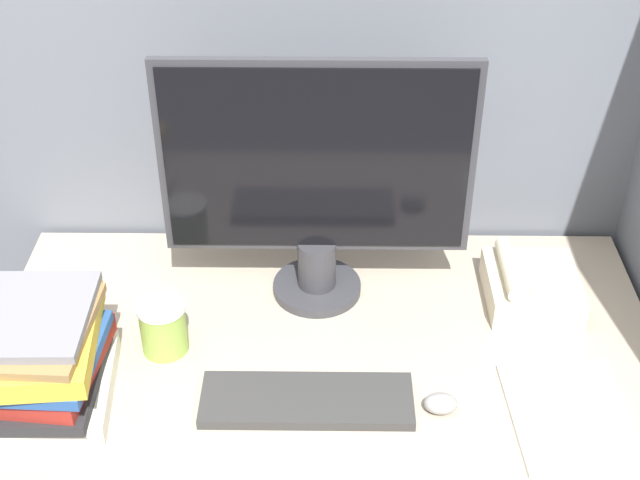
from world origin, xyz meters
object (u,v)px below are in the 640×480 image
object	(u,v)px
coffee_cup	(163,327)
desk_telephone	(530,286)
keyboard	(307,400)
monitor	(317,183)
mouse	(441,403)
book_stack	(43,359)

from	to	relation	value
coffee_cup	desk_telephone	bearing A→B (deg)	11.97
keyboard	monitor	bearing A→B (deg)	87.65
mouse	book_stack	size ratio (longest dim) A/B	0.21
mouse	book_stack	bearing A→B (deg)	178.35
monitor	mouse	world-z (taller)	monitor
mouse	desk_telephone	bearing A→B (deg)	55.80
keyboard	coffee_cup	bearing A→B (deg)	152.21
keyboard	coffee_cup	xyz separation A→B (m)	(-0.28, 0.15, 0.05)
coffee_cup	book_stack	bearing A→B (deg)	-143.42
keyboard	book_stack	bearing A→B (deg)	179.01
book_stack	desk_telephone	world-z (taller)	book_stack
monitor	book_stack	distance (m)	0.61
mouse	book_stack	world-z (taller)	book_stack
coffee_cup	mouse	bearing A→B (deg)	-17.07
monitor	book_stack	world-z (taller)	monitor
mouse	desk_telephone	xyz separation A→B (m)	(0.22, 0.32, 0.02)
keyboard	desk_telephone	world-z (taller)	desk_telephone
keyboard	coffee_cup	size ratio (longest dim) A/B	3.57
desk_telephone	coffee_cup	bearing A→B (deg)	-168.03
monitor	mouse	distance (m)	0.49
mouse	coffee_cup	size ratio (longest dim) A/B	0.57
keyboard	desk_telephone	distance (m)	0.55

